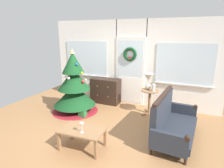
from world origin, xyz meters
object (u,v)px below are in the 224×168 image
Objects in this scene: flower_vase at (154,87)px; settee_sofa at (171,122)px; table_lamp at (149,79)px; coffee_table at (82,132)px; side_table at (150,97)px; gift_box at (83,113)px; dresser_cabinet at (106,91)px; wine_glass at (82,125)px; christmas_tree at (74,88)px.

settee_sofa is at bearing -59.76° from flower_vase.
settee_sofa is at bearing -56.02° from table_lamp.
flower_vase is at bearing 66.42° from coffee_table.
side_table is at bearing -33.69° from table_lamp.
coffee_table is 4.74× the size of gift_box.
dresser_cabinet is 1.04× the size of coffee_table.
flower_vase is 0.40× the size of coffee_table.
wine_glass is at bearing -141.28° from settee_sofa.
flower_vase reaches higher than dresser_cabinet.
settee_sofa reaches higher than side_table.
side_table is 0.33m from flower_vase.
side_table is 2.35m from wine_glass.
settee_sofa is 8.55× the size of wine_glass.
dresser_cabinet is 1.66m from flower_vase.
coffee_table is (0.67, -2.44, -0.05)m from dresser_cabinet.
christmas_tree is 1.13m from dresser_cabinet.
settee_sofa is 9.08× the size of gift_box.
dresser_cabinet is 1.51m from side_table.
dresser_cabinet is (0.50, 0.96, -0.29)m from christmas_tree.
christmas_tree is at bearing 171.06° from settee_sofa.
flower_vase is at bearing 16.02° from christmas_tree.
flower_vase is at bearing 120.24° from settee_sofa.
gift_box is at bearing -32.85° from christmas_tree.
coffee_table is at bearing -144.79° from settee_sofa.
dresser_cabinet reaches higher than coffee_table.
flower_vase is 1.79× the size of wine_glass.
gift_box is at bearing -152.77° from flower_vase.
settee_sofa is (2.67, -0.42, -0.31)m from christmas_tree.
flower_vase is at bearing 68.72° from wine_glass.
table_lamp is 2.26× the size of wine_glass.
christmas_tree is at bearing -161.63° from side_table.
christmas_tree is 0.76m from gift_box.
flower_vase is 2.00m from gift_box.
table_lamp reaches higher than dresser_cabinet.
christmas_tree is at bearing -163.98° from flower_vase.
dresser_cabinet is at bearing 106.00° from wine_glass.
table_lamp reaches higher than wine_glass.
coffee_table is at bearing -110.66° from side_table.
dresser_cabinet is 2.58× the size of flower_vase.
table_lamp is 1.99m from gift_box.
settee_sofa is 4.77× the size of flower_vase.
wine_glass is at bearing -74.00° from dresser_cabinet.
settee_sofa is (2.16, -1.38, -0.01)m from dresser_cabinet.
flower_vase is (0.16, -0.10, -0.17)m from table_lamp.
wine_glass is (-0.84, -2.17, -0.26)m from flower_vase.
gift_box is at bearing 122.25° from wine_glass.
settee_sofa is at bearing 35.21° from coffee_table.
table_lamp reaches higher than gift_box.
settee_sofa reaches higher than coffee_table.
coffee_table is (-0.74, -2.17, -0.62)m from table_lamp.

